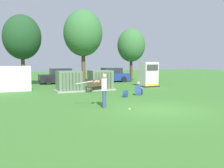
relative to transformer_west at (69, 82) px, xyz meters
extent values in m
plane|color=#3D752D|center=(2.13, -8.86, -0.79)|extent=(96.00, 96.00, 0.00)
cube|color=#9E9B93|center=(0.00, 0.01, -0.73)|extent=(2.10, 1.70, 0.12)
cube|color=#607A5B|center=(0.00, 0.01, 0.08)|extent=(1.80, 1.40, 1.50)
cube|color=#52684E|center=(-0.64, -0.75, 0.08)|extent=(0.06, 0.12, 1.27)
cube|color=#52684E|center=(-0.38, -0.75, 0.08)|extent=(0.06, 0.12, 1.27)
cube|color=#52684E|center=(-0.13, -0.75, 0.08)|extent=(0.06, 0.12, 1.27)
cube|color=#52684E|center=(0.13, -0.75, 0.08)|extent=(0.06, 0.12, 1.27)
cube|color=#52684E|center=(0.38, -0.75, 0.08)|extent=(0.06, 0.12, 1.27)
cube|color=#52684E|center=(0.64, -0.75, 0.08)|extent=(0.06, 0.12, 1.27)
cube|color=#9E9B93|center=(2.67, 0.07, -0.73)|extent=(2.10, 1.70, 0.12)
cube|color=#607A5B|center=(2.67, 0.07, 0.08)|extent=(1.80, 1.40, 1.50)
cube|color=#52684E|center=(2.03, -0.69, 0.08)|extent=(0.06, 0.12, 1.27)
cube|color=#52684E|center=(2.29, -0.69, 0.08)|extent=(0.06, 0.12, 1.27)
cube|color=#52684E|center=(2.54, -0.69, 0.08)|extent=(0.06, 0.12, 1.27)
cube|color=#52684E|center=(2.80, -0.69, 0.08)|extent=(0.06, 0.12, 1.27)
cube|color=#52684E|center=(3.05, -0.69, 0.08)|extent=(0.06, 0.12, 1.27)
cube|color=#52684E|center=(3.31, -0.69, 0.08)|extent=(0.06, 0.12, 1.27)
cube|color=#262626|center=(7.75, 0.64, -0.74)|extent=(1.60, 1.40, 0.10)
cube|color=silver|center=(7.75, 0.64, 0.41)|extent=(1.40, 1.20, 2.20)
cube|color=#383838|center=(7.75, 0.02, 1.02)|extent=(1.19, 0.04, 0.55)
cube|color=yellow|center=(7.75, 0.02, -0.59)|extent=(1.33, 0.04, 0.16)
cube|color=#4C3828|center=(1.90, -0.86, -0.34)|extent=(1.84, 0.83, 0.05)
cube|color=#4C3828|center=(1.95, -1.03, -0.09)|extent=(1.76, 0.48, 0.44)
cylinder|color=#4C3828|center=(1.13, -0.91, -0.58)|extent=(0.06, 0.06, 0.42)
cylinder|color=#4C3828|center=(2.61, -0.54, -0.58)|extent=(0.06, 0.06, 0.42)
cylinder|color=#4C3828|center=(1.20, -1.18, -0.58)|extent=(0.06, 0.06, 0.42)
cylinder|color=#4C3828|center=(2.68, -0.81, -0.58)|extent=(0.06, 0.06, 0.42)
cylinder|color=#384C75|center=(-0.10, -7.42, -0.35)|extent=(0.16, 0.16, 0.88)
cylinder|color=#384C75|center=(0.12, -6.99, -0.35)|extent=(0.16, 0.16, 0.88)
cube|color=white|center=(0.01, -7.21, 0.39)|extent=(0.40, 0.47, 0.60)
sphere|color=tan|center=(0.01, -7.21, 0.84)|extent=(0.23, 0.23, 0.23)
cylinder|color=tan|center=(-0.37, -7.11, 0.55)|extent=(0.46, 0.44, 0.09)
cylinder|color=tan|center=(-0.28, -6.95, 0.55)|extent=(0.16, 0.55, 0.09)
cylinder|color=#B2B2B7|center=(-0.93, -6.72, 0.48)|extent=(0.78, 0.45, 0.21)
sphere|color=#B2B2B7|center=(-0.55, -6.92, 0.55)|extent=(0.08, 0.08, 0.08)
sphere|color=white|center=(0.85, -8.40, -0.74)|extent=(0.09, 0.09, 0.09)
cube|color=#384C75|center=(3.84, -4.12, -0.69)|extent=(0.40, 0.42, 0.20)
cube|color=#3359B2|center=(3.84, -4.12, -0.33)|extent=(0.40, 0.42, 0.52)
sphere|color=tan|center=(3.84, -4.12, 0.06)|extent=(0.22, 0.22, 0.22)
cylinder|color=#384C75|center=(3.95, -3.91, -0.57)|extent=(0.43, 0.38, 0.13)
cylinder|color=#384C75|center=(4.13, -3.76, -0.56)|extent=(0.30, 0.28, 0.46)
cylinder|color=#384C75|center=(4.08, -4.06, -0.57)|extent=(0.43, 0.38, 0.13)
cylinder|color=#384C75|center=(4.25, -3.92, -0.56)|extent=(0.30, 0.28, 0.46)
cylinder|color=tan|center=(3.87, -3.81, -0.37)|extent=(0.37, 0.32, 0.32)
cylinder|color=tan|center=(4.15, -4.17, -0.37)|extent=(0.37, 0.32, 0.32)
cube|color=#264C8C|center=(2.66, -4.47, -0.57)|extent=(0.37, 0.37, 0.44)
cube|color=navy|center=(2.57, -4.57, -0.63)|extent=(0.20, 0.20, 0.22)
cylinder|color=brown|center=(-2.89, 5.87, 0.64)|extent=(0.35, 0.35, 2.85)
ellipsoid|color=#1E4723|center=(-2.89, 5.87, 3.83)|extent=(3.51, 3.51, 4.17)
cylinder|color=brown|center=(3.00, 5.65, 0.83)|extent=(0.40, 0.40, 3.24)
ellipsoid|color=#387038|center=(3.00, 5.65, 4.47)|extent=(3.99, 3.99, 4.74)
cylinder|color=#4C3828|center=(8.97, 6.26, 0.51)|extent=(0.32, 0.32, 2.59)
ellipsoid|color=#387038|center=(8.97, 6.26, 3.42)|extent=(3.19, 3.19, 3.79)
cube|color=black|center=(0.84, 7.33, -0.21)|extent=(4.20, 1.71, 0.80)
cube|color=#262B33|center=(0.99, 7.33, 0.51)|extent=(2.10, 1.56, 0.64)
cylinder|color=black|center=(-0.46, 6.47, -0.47)|extent=(0.64, 0.22, 0.64)
cylinder|color=black|center=(-0.47, 8.17, -0.47)|extent=(0.64, 0.22, 0.64)
cylinder|color=black|center=(2.14, 6.48, -0.47)|extent=(0.64, 0.22, 0.64)
cylinder|color=black|center=(2.14, 8.18, -0.47)|extent=(0.64, 0.22, 0.64)
cube|color=navy|center=(6.62, 6.89, -0.21)|extent=(4.23, 1.77, 0.80)
cube|color=#262B33|center=(6.77, 6.89, 0.51)|extent=(2.12, 1.59, 0.64)
cylinder|color=black|center=(5.30, 6.06, -0.47)|extent=(0.64, 0.23, 0.64)
cylinder|color=black|center=(5.33, 7.76, -0.47)|extent=(0.64, 0.23, 0.64)
cylinder|color=black|center=(7.91, 6.02, -0.47)|extent=(0.64, 0.23, 0.64)
cylinder|color=black|center=(7.93, 7.72, -0.47)|extent=(0.64, 0.23, 0.64)
camera|label=1|loc=(-4.79, -18.76, 1.58)|focal=39.29mm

